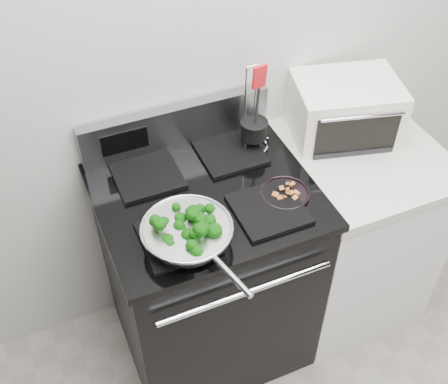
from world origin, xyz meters
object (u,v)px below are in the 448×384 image
bacon_plate (285,191)px  toaster_oven (345,109)px  utensil_holder (254,134)px  gas_range (208,271)px  skillet (188,233)px

bacon_plate → toaster_oven: (0.41, 0.27, 0.07)m
utensil_holder → toaster_oven: 0.40m
gas_range → bacon_plate: bearing=-25.8°
gas_range → skillet: (-0.14, -0.20, 0.51)m
gas_range → utensil_holder: (0.27, 0.17, 0.53)m
toaster_oven → gas_range: bearing=-153.7°
skillet → utensil_holder: utensil_holder is taller
bacon_plate → gas_range: bearing=154.2°
gas_range → skillet: bearing=-125.2°
gas_range → skillet: size_ratio=2.36×
gas_range → skillet: 0.57m
skillet → toaster_oven: toaster_oven is taller
gas_range → bacon_plate: (0.26, -0.13, 0.48)m
utensil_holder → toaster_oven: bearing=-11.8°
skillet → toaster_oven: (0.81, 0.35, 0.04)m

